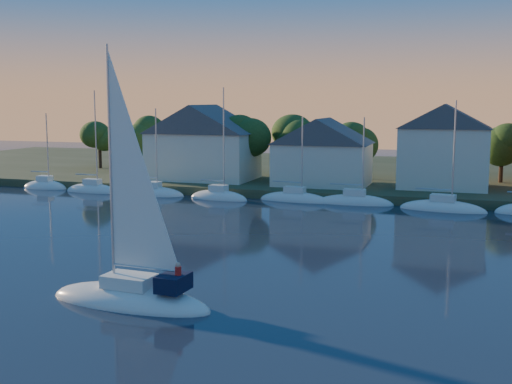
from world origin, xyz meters
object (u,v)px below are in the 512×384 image
at_px(clubhouse_west, 204,141).
at_px(hero_sailboat, 132,293).
at_px(clubhouse_centre, 323,151).
at_px(clubhouse_east, 444,145).

relative_size(clubhouse_west, hero_sailboat, 0.89).
bearing_deg(clubhouse_centre, clubhouse_east, 8.13).
height_order(clubhouse_centre, clubhouse_east, clubhouse_east).
bearing_deg(clubhouse_east, clubhouse_centre, -171.87).
distance_m(clubhouse_centre, hero_sailboat, 45.89).
bearing_deg(clubhouse_east, clubhouse_west, -178.09).
bearing_deg(hero_sailboat, clubhouse_east, -103.58).
distance_m(clubhouse_west, clubhouse_east, 30.02).
relative_size(clubhouse_east, hero_sailboat, 0.69).
height_order(clubhouse_east, hero_sailboat, hero_sailboat).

